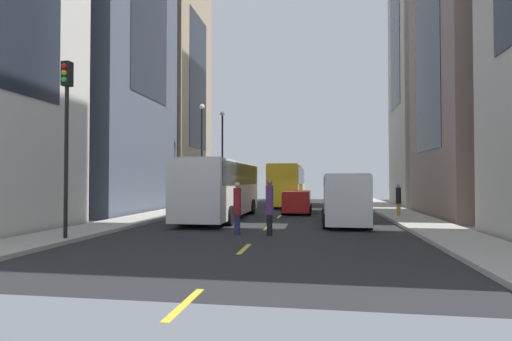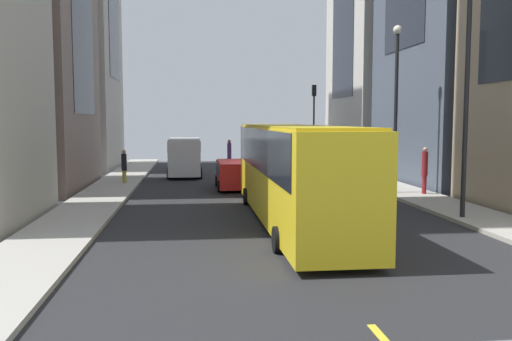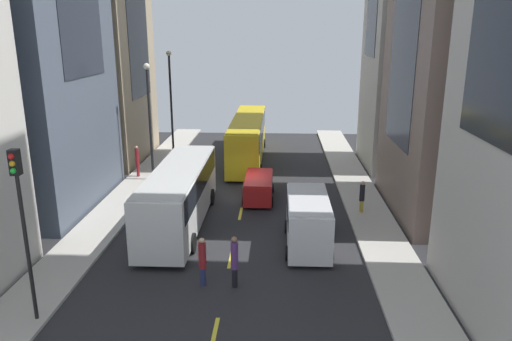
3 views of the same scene
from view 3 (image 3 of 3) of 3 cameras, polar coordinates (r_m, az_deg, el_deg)
ground_plane at (r=31.94m, az=-1.41°, el=-3.15°), size 41.88×41.88×0.00m
sidewalk_west at (r=33.33m, az=-14.65°, el=-2.73°), size 2.59×44.00×0.15m
sidewalk_east at (r=32.30m, az=12.27°, el=-3.17°), size 2.59×44.00×0.15m
lane_stripe_1 at (r=18.51m, az=-4.89°, el=-18.55°), size 0.16×2.00×0.01m
lane_stripe_2 at (r=23.66m, az=-2.99°, el=-10.31°), size 0.16×2.00×0.01m
lane_stripe_3 at (r=29.13m, az=-1.83°, el=-5.08°), size 0.16×2.00×0.01m
lane_stripe_4 at (r=34.78m, az=-1.06°, el=-1.52°), size 0.16×2.00×0.01m
lane_stripe_5 at (r=40.53m, az=-0.51°, el=1.03°), size 0.16×2.00×0.01m
lane_stripe_6 at (r=46.34m, az=-0.09°, el=2.95°), size 0.16×2.00×0.01m
lane_stripe_7 at (r=52.20m, az=0.23°, el=4.44°), size 0.16×2.00×0.01m
building_west_2 at (r=42.60m, az=-19.24°, el=17.00°), size 8.02×9.82×23.68m
building_east_1 at (r=30.02m, az=22.92°, el=12.26°), size 6.41×10.23×18.32m
city_bus_white at (r=27.11m, az=-8.99°, el=-2.42°), size 2.80×11.14×3.35m
streetcar_yellow at (r=40.95m, az=-0.96°, el=4.24°), size 2.70×14.29×3.59m
delivery_van_white at (r=24.46m, az=6.13°, el=-5.61°), size 2.25×5.25×2.58m
car_red_0 at (r=31.31m, az=0.31°, el=-1.81°), size 1.92×4.32×1.52m
pedestrian_waiting_curb at (r=29.29m, az=12.36°, el=-2.88°), size 0.30×0.30×1.92m
pedestrian_crossing_mid at (r=20.73m, az=-2.55°, el=-10.48°), size 0.32×0.32×2.31m
pedestrian_walking_far at (r=36.70m, az=-13.78°, el=1.21°), size 0.29×0.29×2.31m
pedestrian_crossing_near at (r=21.00m, az=-6.32°, el=-10.42°), size 0.33×0.33×2.19m
traffic_light_near_corner at (r=18.85m, az=-25.92°, el=-3.79°), size 0.32×0.44×6.51m
streetlamp_near at (r=41.66m, az=-9.99°, el=8.79°), size 0.44×0.44×8.85m
streetlamp_far at (r=34.97m, az=-12.43°, el=6.82°), size 0.44×0.44×8.28m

